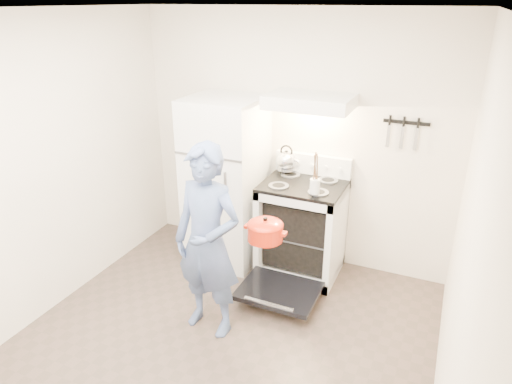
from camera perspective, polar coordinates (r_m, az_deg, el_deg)
floor at (r=3.75m, az=-5.88°, el=-20.06°), size 3.60×3.60×0.00m
back_wall at (r=4.57m, az=4.68°, el=6.38°), size 3.20×0.02×2.50m
refrigerator at (r=4.62m, az=-3.75°, el=1.33°), size 0.70×0.70×1.70m
stove_body at (r=4.51m, az=5.72°, el=-4.72°), size 0.76×0.65×0.92m
cooktop at (r=4.32m, az=5.97°, el=0.87°), size 0.76×0.65×0.03m
backsplash at (r=4.53m, az=7.17°, el=3.46°), size 0.76×0.07×0.20m
oven_door at (r=4.21m, az=2.89°, el=-12.24°), size 0.70×0.54×0.04m
oven_rack at (r=4.52m, az=5.71°, el=-4.94°), size 0.60×0.52×0.01m
range_hood at (r=4.16m, az=6.75°, el=11.17°), size 0.76×0.50×0.12m
knife_strip at (r=4.26m, az=18.30°, el=8.26°), size 0.40×0.02×0.03m
pizza_stone at (r=4.57m, az=6.60°, el=-4.48°), size 0.32×0.32×0.02m
tea_kettle at (r=4.52m, az=3.80°, el=4.11°), size 0.23×0.19×0.29m
utensil_jar at (r=4.01m, az=7.37°, el=0.73°), size 0.10×0.10×0.13m
person at (r=3.60m, az=-6.05°, el=-6.30°), size 0.61×0.43×1.60m
dutch_oven at (r=3.65m, az=1.16°, el=-5.04°), size 0.36×0.29×0.23m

